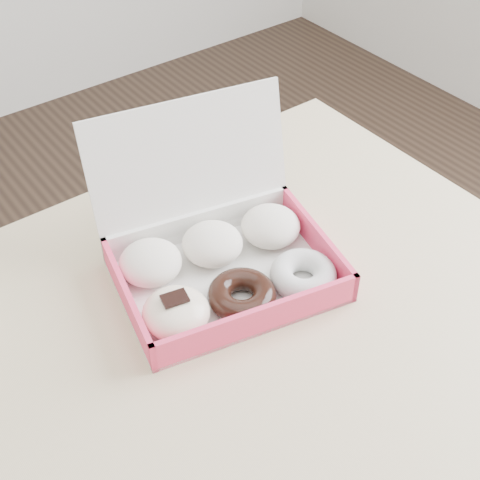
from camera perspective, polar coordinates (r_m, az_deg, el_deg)
table at (r=0.98m, az=-4.87°, el=-12.77°), size 1.20×0.80×0.75m
donut_box at (r=0.99m, az=-1.77°, el=-1.47°), size 0.37×0.34×0.23m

